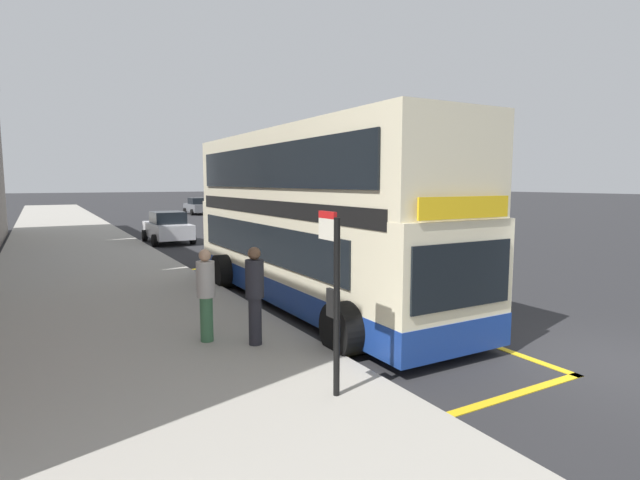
% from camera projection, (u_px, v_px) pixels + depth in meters
% --- Properties ---
extents(ground_plane, '(260.00, 260.00, 0.00)m').
position_uv_depth(ground_plane, '(174.00, 225.00, 36.05)').
color(ground_plane, '#28282B').
extents(pavement_near, '(6.00, 76.00, 0.14)m').
position_uv_depth(pavement_near, '(66.00, 229.00, 32.61)').
color(pavement_near, '#A39E93').
rests_on(pavement_near, ground).
extents(double_decker_bus, '(3.23, 10.55, 4.40)m').
position_uv_depth(double_decker_bus, '(310.00, 224.00, 12.66)').
color(double_decker_bus, beige).
rests_on(double_decker_bus, ground).
extents(bus_bay_markings, '(3.05, 13.08, 0.01)m').
position_uv_depth(bus_bay_markings, '(309.00, 303.00, 12.92)').
color(bus_bay_markings, gold).
rests_on(bus_bay_markings, ground).
extents(bus_stop_sign, '(0.09, 0.51, 2.58)m').
position_uv_depth(bus_stop_sign, '(334.00, 287.00, 6.88)').
color(bus_stop_sign, black).
rests_on(bus_stop_sign, pavement_near).
extents(parked_car_white_behind, '(2.09, 4.20, 1.62)m').
position_uv_depth(parked_car_white_behind, '(168.00, 227.00, 25.71)').
color(parked_car_white_behind, silver).
rests_on(parked_car_white_behind, ground).
extents(parked_car_grey_across, '(2.09, 4.20, 1.62)m').
position_uv_depth(parked_car_grey_across, '(198.00, 206.00, 48.40)').
color(parked_car_grey_across, slate).
rests_on(parked_car_grey_across, ground).
extents(pedestrian_waiting_near_sign, '(0.34, 0.34, 1.75)m').
position_uv_depth(pedestrian_waiting_near_sign, '(206.00, 291.00, 9.27)').
color(pedestrian_waiting_near_sign, '#3F724C').
rests_on(pedestrian_waiting_near_sign, pavement_near).
extents(pedestrian_further_back, '(0.34, 0.34, 1.82)m').
position_uv_depth(pedestrian_further_back, '(255.00, 291.00, 9.07)').
color(pedestrian_further_back, '#26262D').
rests_on(pedestrian_further_back, pavement_near).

